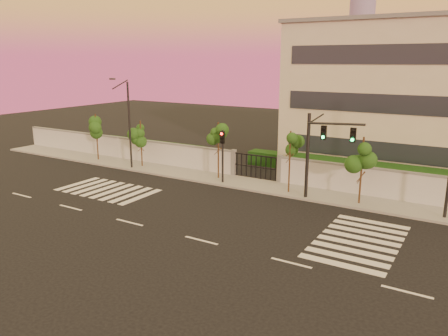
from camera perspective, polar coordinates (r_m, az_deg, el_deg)
The scene contains 14 objects.
ground at distance 22.95m, azimuth -2.98°, elevation -9.44°, with size 120.00×120.00×0.00m, color black.
sidewalk at distance 31.63m, azimuth 7.76°, elevation -2.78°, with size 60.00×3.00×0.15m, color gray.
perimeter_wall at distance 32.67m, azimuth 9.04°, elevation -0.48°, with size 60.00×0.36×2.20m.
hedge_row at distance 34.87m, azimuth 12.36°, elevation -0.15°, with size 41.00×4.25×1.80m.
institutional_building at distance 39.59m, azimuth 27.21°, elevation 8.14°, with size 24.40×12.40×12.25m.
road_markings at distance 26.67m, azimuth -1.25°, elevation -5.99°, with size 57.00×7.62×0.02m.
street_tree_a at distance 41.61m, azimuth -16.33°, elevation 5.23°, with size 1.42×1.13×4.37m.
street_tree_b at distance 38.11m, azimuth -10.78°, elevation 4.47°, with size 1.39×1.11×4.08m.
street_tree_c at distance 33.45m, azimuth -0.71°, elevation 3.98°, with size 1.46×1.16×4.51m.
street_tree_d at distance 30.12m, azimuth 8.67°, elevation 2.59°, with size 1.35×1.08×4.44m.
street_tree_e at distance 28.72m, azimuth 17.69°, elevation 1.57°, with size 1.45×1.15×4.45m.
traffic_signal_main at distance 28.83m, azimuth 12.25°, elevation 2.72°, with size 3.59×1.25×5.78m.
traffic_signal_secondary at distance 32.33m, azimuth -0.20°, elevation 2.36°, with size 0.32×0.33×4.13m.
streetlight_west at distance 37.44m, azimuth -12.43°, elevation 6.04°, with size 0.46×1.86×7.73m.
Camera 1 is at (11.91, -17.39, 9.08)m, focal length 35.00 mm.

